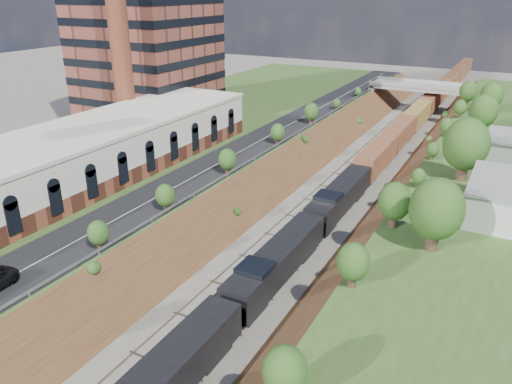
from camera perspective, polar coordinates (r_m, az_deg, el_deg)
The scene contains 14 objects.
platform_left at distance 90.75m, azimuth -11.03°, elevation 4.83°, with size 44.00×180.00×5.00m, color #395021.
embankment_left at distance 80.20m, azimuth 1.52°, elevation 0.99°, with size 7.07×180.00×7.07m, color brown.
embankment_right at distance 73.86m, azimuth 16.97°, elevation -1.98°, with size 7.07×180.00×7.07m, color brown.
rail_left_track at distance 77.07m, azimuth 7.11°, elevation -0.03°, with size 1.58×180.00×0.18m, color gray.
rail_right_track at distance 75.56m, azimuth 10.78°, elevation -0.73°, with size 1.58×180.00×0.18m, color gray.
road at distance 80.50m, azimuth -1.32°, elevation 4.89°, with size 8.00×180.00×0.10m, color black.
guardrail at distance 78.34m, azimuth 1.23°, elevation 4.77°, with size 0.10×171.00×0.70m.
commercial_building at distance 70.45m, azimuth -19.29°, elevation 3.98°, with size 14.30×62.30×7.00m.
smokestack at distance 85.77m, azimuth -15.59°, elevation 18.79°, with size 3.20×3.20×40.00m, color brown.
overpass at distance 133.03m, azimuth 18.26°, elevation 10.76°, with size 24.50×8.30×7.40m.
white_building_near at distance 62.97m, azimuth 27.25°, elevation -0.93°, with size 9.00×12.00×4.00m, color silver.
tree_right_large at distance 51.20m, azimuth 19.94°, elevation -1.89°, with size 5.25×5.25×7.61m.
tree_left_crest at distance 48.70m, azimuth -21.03°, elevation -6.41°, with size 2.45×2.45×3.55m.
freight_train at distance 117.32m, azimuth 17.85°, elevation 8.25°, with size 3.16×194.57×4.70m.
Camera 1 is at (22.17, -6.88, 29.29)m, focal length 35.00 mm.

